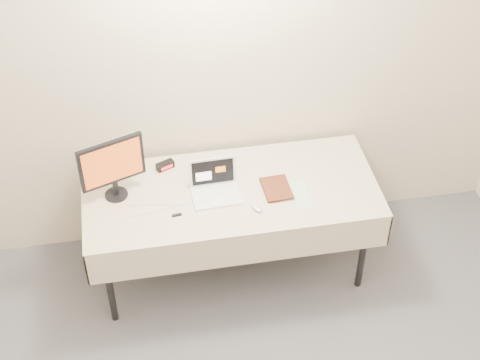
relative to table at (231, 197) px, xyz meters
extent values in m
cube|color=beige|center=(0.00, 0.45, 0.67)|extent=(4.00, 0.10, 2.70)
cylinder|color=black|center=(-0.82, -0.30, -0.33)|extent=(0.04, 0.04, 0.69)
cylinder|color=black|center=(0.82, -0.30, -0.33)|extent=(0.04, 0.04, 0.69)
cylinder|color=black|center=(-0.82, 0.29, -0.33)|extent=(0.04, 0.04, 0.69)
cylinder|color=black|center=(0.82, 0.29, -0.33)|extent=(0.04, 0.04, 0.69)
cube|color=gray|center=(0.00, 0.00, 0.03)|extent=(1.80, 0.75, 0.04)
cube|color=beige|center=(0.00, 0.00, 0.06)|extent=(1.86, 0.81, 0.01)
cube|color=beige|center=(0.00, -0.40, -0.07)|extent=(1.86, 0.01, 0.25)
cube|color=beige|center=(0.00, 0.40, -0.07)|extent=(1.86, 0.01, 0.25)
cube|color=beige|center=(-0.93, 0.00, -0.07)|extent=(0.01, 0.81, 0.25)
cube|color=beige|center=(0.93, 0.00, -0.07)|extent=(0.01, 0.81, 0.25)
cube|color=white|center=(-0.10, -0.05, 0.07)|extent=(0.30, 0.22, 0.02)
cube|color=white|center=(-0.10, 0.07, 0.17)|extent=(0.30, 0.04, 0.19)
cube|color=black|center=(-0.10, 0.07, 0.17)|extent=(0.26, 0.03, 0.17)
cylinder|color=black|center=(-0.71, 0.08, 0.07)|extent=(0.18, 0.18, 0.01)
cube|color=black|center=(-0.71, 0.08, 0.13)|extent=(0.04, 0.03, 0.10)
cube|color=black|center=(-0.71, 0.08, 0.33)|extent=(0.40, 0.16, 0.31)
cube|color=#D55519|center=(-0.71, 0.08, 0.33)|extent=(0.35, 0.13, 0.27)
imported|color=maroon|center=(0.20, -0.05, 0.18)|extent=(0.17, 0.03, 0.23)
cube|color=black|center=(-0.38, 0.28, 0.09)|extent=(0.13, 0.09, 0.05)
cube|color=#FF0C26|center=(-0.37, 0.26, 0.09)|extent=(0.08, 0.03, 0.02)
ellipsoid|color=silver|center=(0.13, -0.19, 0.07)|extent=(0.09, 0.11, 0.02)
cube|color=#B0DEB1|center=(0.42, -0.11, 0.06)|extent=(0.11, 0.27, 0.00)
cube|color=black|center=(-0.36, -0.17, 0.07)|extent=(0.06, 0.02, 0.01)
camera|label=1|loc=(-0.54, -3.36, 3.18)|focal=55.00mm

